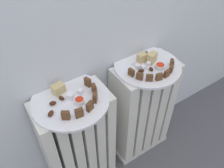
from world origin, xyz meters
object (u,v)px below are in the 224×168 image
object	(u,v)px
radiator_right	(141,111)
plate_left	(70,100)
jam_bowl_right	(160,66)
fork	(140,66)
radiator_left	(78,145)
jam_bowl_left	(79,101)
plate_right	(147,66)

from	to	relation	value
radiator_right	plate_left	world-z (taller)	plate_left
plate_left	jam_bowl_right	xyz separation A→B (m)	(0.42, -0.05, 0.02)
jam_bowl_right	plate_left	bearing A→B (deg)	173.46
jam_bowl_right	fork	size ratio (longest dim) A/B	0.46
radiator_left	jam_bowl_left	xyz separation A→B (m)	(0.02, -0.04, 0.33)
radiator_left	plate_left	world-z (taller)	plate_left
plate_left	fork	world-z (taller)	fork
plate_right	radiator_right	bearing A→B (deg)	90.00
radiator_right	jam_bowl_left	size ratio (longest dim) A/B	15.27
fork	plate_right	bearing A→B (deg)	-18.89
plate_left	plate_right	size ratio (longest dim) A/B	1.00
plate_right	fork	bearing A→B (deg)	161.11
radiator_left	fork	distance (m)	0.48
plate_left	jam_bowl_right	size ratio (longest dim) A/B	6.86
radiator_right	jam_bowl_left	bearing A→B (deg)	-173.92
radiator_right	radiator_left	bearing A→B (deg)	-180.00
jam_bowl_left	fork	distance (m)	0.34
jam_bowl_left	fork	bearing A→B (deg)	8.69
radiator_left	fork	bearing A→B (deg)	1.90
radiator_right	jam_bowl_left	distance (m)	0.50
plate_left	fork	distance (m)	0.36
jam_bowl_right	fork	xyz separation A→B (m)	(-0.07, 0.06, -0.01)
plate_left	radiator_right	bearing A→B (deg)	0.00
plate_left	jam_bowl_left	world-z (taller)	jam_bowl_left
plate_left	fork	size ratio (longest dim) A/B	3.14
jam_bowl_left	fork	xyz separation A→B (m)	(0.34, 0.05, -0.01)
plate_left	jam_bowl_left	xyz separation A→B (m)	(0.02, -0.04, 0.02)
plate_left	jam_bowl_left	distance (m)	0.05
radiator_left	plate_right	size ratio (longest dim) A/B	1.98
radiator_right	plate_right	xyz separation A→B (m)	(0.00, -0.00, 0.32)
radiator_left	radiator_right	distance (m)	0.39
plate_left	radiator_left	bearing A→B (deg)	180.00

